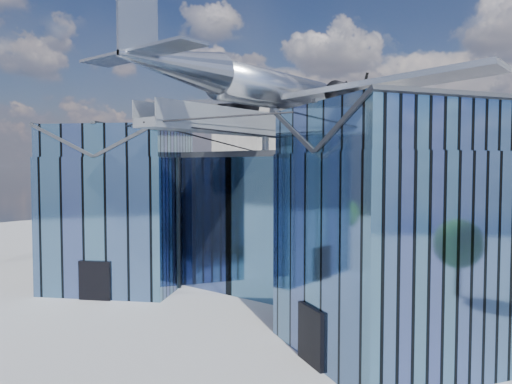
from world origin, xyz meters
The scene contains 4 objects.
ground_plane centered at (0.00, 0.00, 0.00)m, with size 120.00×120.00×0.00m, color gray.
museum centered at (0.00, 5.82, 5.54)m, with size 32.88×24.50×17.60m.
bg_towers centered at (1.45, 50.49, 10.01)m, with size 77.00×24.50×26.00m.
tree_side_w centered at (-32.50, 11.18, 3.27)m, with size 3.92×3.92×4.84m.
Camera 1 is at (20.40, -23.08, 8.89)m, focal length 35.00 mm.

